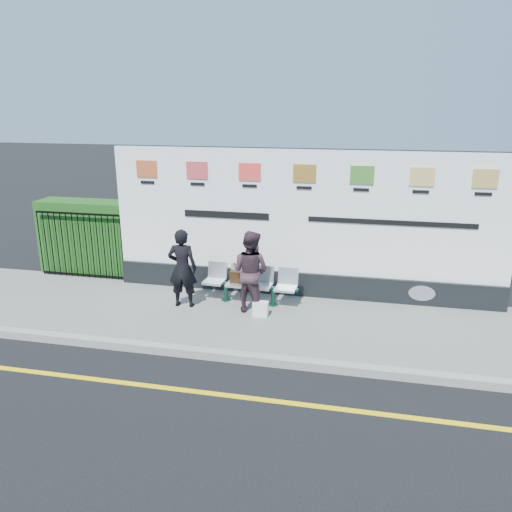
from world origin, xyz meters
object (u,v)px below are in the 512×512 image
(billboard, at_px, (303,234))
(woman_right, at_px, (250,271))
(bench, at_px, (249,293))
(woman_left, at_px, (182,268))

(billboard, relative_size, woman_right, 5.01)
(billboard, height_order, bench, billboard)
(billboard, distance_m, woman_left, 2.53)
(billboard, xyz_separation_m, woman_left, (-2.21, -1.12, -0.51))
(woman_left, bearing_deg, bench, -165.57)
(billboard, xyz_separation_m, bench, (-0.97, -0.70, -1.10))
(bench, height_order, woman_left, woman_left)
(billboard, height_order, woman_right, billboard)
(bench, bearing_deg, woman_right, -70.80)
(bench, relative_size, woman_right, 1.19)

